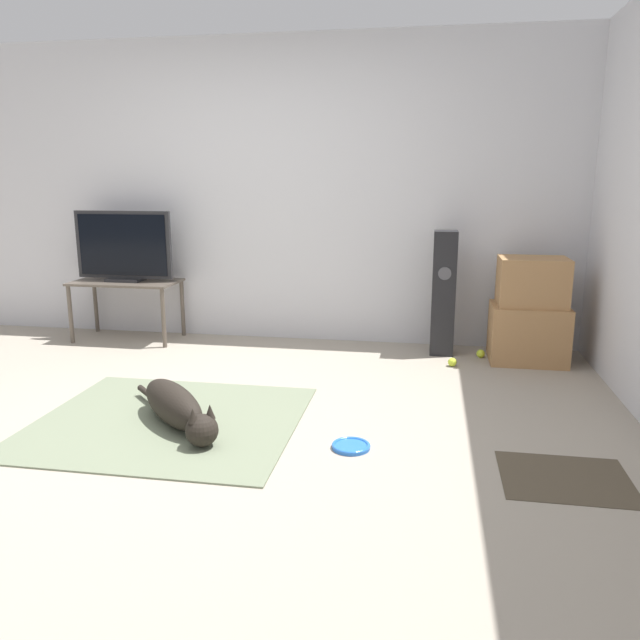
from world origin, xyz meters
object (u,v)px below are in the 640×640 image
Objects in this scene: frisbee at (351,446)px; floor_speaker at (444,293)px; tv_stand at (126,289)px; tennis_ball_near_speaker at (481,354)px; tv at (123,247)px; dog at (177,407)px; cardboard_box_lower at (528,333)px; cardboard_box_upper at (532,282)px; tennis_ball_by_boxes at (452,362)px.

floor_speaker is at bearing 75.62° from frisbee.
tennis_ball_near_speaker is at bearing -1.36° from tv_stand.
dog is at bearing -56.62° from tv.
tv is (-3.38, 0.11, 0.60)m from cardboard_box_lower.
cardboard_box_upper reaches higher than tennis_ball_by_boxes.
cardboard_box_upper is at bearing 53.03° from cardboard_box_lower.
cardboard_box_lower is at bearing -1.83° from tv_stand.
tennis_ball_by_boxes reaches higher than frisbee.
cardboard_box_upper is 0.59× the size of tv.
frisbee is 0.41× the size of cardboard_box_upper.
tv is 2.93m from tennis_ball_by_boxes.
frisbee is 2.99m from tv_stand.
frisbee is at bearing -113.35° from tennis_ball_near_speaker.
tv_stand is (-1.21, 1.84, 0.33)m from dog.
dog reaches higher than tennis_ball_by_boxes.
tennis_ball_near_speaker is at bearing -13.16° from floor_speaker.
dog is at bearing -129.53° from floor_speaker.
dog is 2.82m from cardboard_box_upper.
tennis_ball_by_boxes is 0.36m from tennis_ball_near_speaker.
cardboard_box_upper reaches higher than tennis_ball_near_speaker.
tv_stand reaches higher than tennis_ball_near_speaker.
floor_speaker is at bearing 166.84° from tennis_ball_near_speaker.
tennis_ball_by_boxes is at bearing 70.07° from frisbee.
tennis_ball_near_speaker is (0.81, 1.87, 0.02)m from frisbee.
dog reaches higher than frisbee.
dog is at bearing 173.97° from frisbee.
floor_speaker is 2.74m from tv.
floor_speaker is at bearing 171.14° from cardboard_box_upper.
cardboard_box_lower is 1.14× the size of cardboard_box_upper.
tennis_ball_near_speaker reaches higher than frisbee.
frisbee is 0.24× the size of tv.
tv is at bearing 123.38° from dog.
cardboard_box_lower is 0.39m from tennis_ball_near_speaker.
cardboard_box_lower is at bearing 22.82° from tennis_ball_by_boxes.
dog is 2.54m from tennis_ball_near_speaker.
cardboard_box_upper is 7.64× the size of tennis_ball_near_speaker.
floor_speaker reaches higher than frisbee.
tv_stand reaches higher than tennis_ball_by_boxes.
cardboard_box_upper is 3.39m from tv.
tennis_ball_by_boxes is (0.08, -0.35, -0.47)m from floor_speaker.
tennis_ball_near_speaker is (3.03, -0.07, -0.42)m from tv_stand.
dog is 2.31m from tv.
tv_stand is at bearing 178.64° from tennis_ball_near_speaker.
tennis_ball_near_speaker is (0.31, -0.07, -0.47)m from floor_speaker.
dog is at bearing -56.58° from tv_stand.
frisbee is 0.23× the size of tv_stand.
dog is 1.03m from frisbee.
tv_stand is (-3.38, 0.10, -0.18)m from cardboard_box_upper.
tv reaches higher than tennis_ball_near_speaker.
tv_stand is at bearing 138.91° from frisbee.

